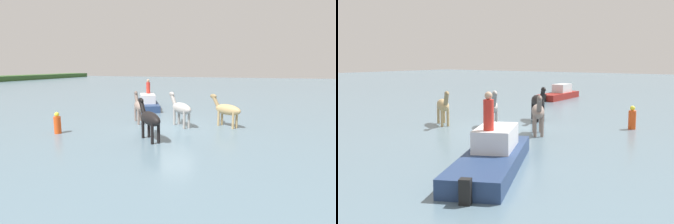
# 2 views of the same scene
# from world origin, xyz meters

# --- Properties ---
(ground_plane) EXTENTS (143.20, 143.20, 0.00)m
(ground_plane) POSITION_xyz_m (0.00, 0.00, 0.00)
(ground_plane) COLOR slate
(horse_gray_outer) EXTENTS (2.04, 2.02, 1.93)m
(horse_gray_outer) POSITION_xyz_m (0.16, -0.46, 1.07)
(horse_gray_outer) COLOR #9E9993
(horse_gray_outer) RESTS_ON ground_plane
(horse_mid_herd) EXTENTS (2.22, 1.66, 1.88)m
(horse_mid_herd) POSITION_xyz_m (0.39, 2.31, 1.04)
(horse_mid_herd) COLOR gray
(horse_mid_herd) RESTS_ON ground_plane
(horse_dun_straggler) EXTENTS (2.04, 2.00, 1.93)m
(horse_dun_straggler) POSITION_xyz_m (-3.23, 0.15, 1.06)
(horse_dun_straggler) COLOR black
(horse_dun_straggler) RESTS_ON ground_plane
(horse_chestnut_trailing) EXTENTS (1.69, 2.12, 1.83)m
(horse_chestnut_trailing) POSITION_xyz_m (0.86, -3.04, 1.01)
(horse_chestnut_trailing) COLOR tan
(horse_chestnut_trailing) RESTS_ON ground_plane
(boat_dinghy_port) EXTENTS (6.05, 4.05, 1.38)m
(boat_dinghy_port) POSITION_xyz_m (6.10, 4.10, 0.33)
(boat_dinghy_port) COLOR navy
(boat_dinghy_port) RESTS_ON ground_plane
(person_spotter_bow) EXTENTS (0.32, 0.32, 1.19)m
(person_spotter_bow) POSITION_xyz_m (6.21, 4.04, 1.78)
(person_spotter_bow) COLOR red
(person_spotter_bow) RESTS_ON boat_dinghy_port
(buoy_channel_marker) EXTENTS (0.36, 0.36, 1.14)m
(buoy_channel_marker) POSITION_xyz_m (-3.50, 5.26, 0.51)
(buoy_channel_marker) COLOR #E54C19
(buoy_channel_marker) RESTS_ON ground_plane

